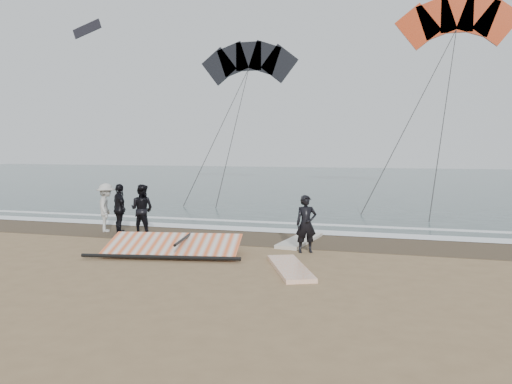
% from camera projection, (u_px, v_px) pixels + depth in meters
% --- Properties ---
extents(ground, '(120.00, 120.00, 0.00)m').
position_uv_depth(ground, '(200.00, 271.00, 11.56)').
color(ground, '#8C704C').
rests_on(ground, ground).
extents(sea, '(120.00, 54.00, 0.02)m').
position_uv_depth(sea, '(345.00, 180.00, 43.17)').
color(sea, '#233838').
rests_on(sea, ground).
extents(wet_sand, '(120.00, 2.80, 0.01)m').
position_uv_depth(wet_sand, '(254.00, 237.00, 15.87)').
color(wet_sand, '#4C3D2B').
rests_on(wet_sand, ground).
extents(foam_near, '(120.00, 0.90, 0.01)m').
position_uv_depth(foam_near, '(265.00, 230.00, 17.21)').
color(foam_near, white).
rests_on(foam_near, sea).
extents(foam_far, '(120.00, 0.45, 0.01)m').
position_uv_depth(foam_far, '(277.00, 223.00, 18.84)').
color(foam_far, white).
rests_on(foam_far, sea).
extents(man_main, '(0.68, 0.58, 1.58)m').
position_uv_depth(man_main, '(306.00, 224.00, 13.56)').
color(man_main, black).
rests_on(man_main, ground).
extents(board_white, '(1.61, 2.51, 0.10)m').
position_uv_depth(board_white, '(290.00, 268.00, 11.67)').
color(board_white, white).
rests_on(board_white, ground).
extents(board_cream, '(1.02, 2.60, 0.11)m').
position_uv_depth(board_cream, '(300.00, 240.00, 15.12)').
color(board_cream, beige).
rests_on(board_cream, ground).
extents(trio_cluster, '(2.34, 1.39, 1.67)m').
position_uv_depth(trio_cluster, '(121.00, 208.00, 16.63)').
color(trio_cluster, black).
rests_on(trio_cluster, ground).
extents(sail_rig, '(4.08, 2.27, 0.49)m').
position_uv_depth(sail_rig, '(173.00, 247.00, 13.45)').
color(sail_rig, black).
rests_on(sail_rig, ground).
extents(kite_red, '(7.40, 5.36, 14.17)m').
position_uv_depth(kite_red, '(456.00, 25.00, 27.64)').
color(kite_red, '#C13916').
rests_on(kite_red, ground).
extents(kite_dark, '(8.01, 6.40, 15.26)m').
position_uv_depth(kite_dark, '(249.00, 65.00, 35.14)').
color(kite_dark, black).
rests_on(kite_dark, ground).
extents(distant_kites, '(16.92, 4.12, 6.58)m').
position_uv_depth(distant_kites, '(8.00, 36.00, 47.82)').
color(distant_kites, red).
rests_on(distant_kites, ground).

